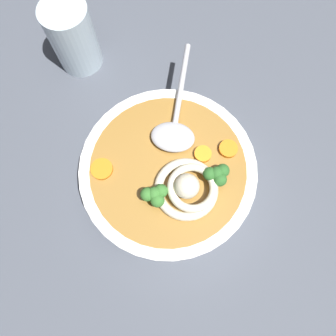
% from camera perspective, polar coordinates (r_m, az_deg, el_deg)
% --- Properties ---
extents(table_slab, '(1.22, 1.22, 0.03)m').
position_cam_1_polar(table_slab, '(0.50, -0.08, -0.29)').
color(table_slab, '#474C56').
rests_on(table_slab, ground).
extents(soup_bowl, '(0.24, 0.24, 0.06)m').
position_cam_1_polar(soup_bowl, '(0.45, -0.00, -1.05)').
color(soup_bowl, white).
rests_on(soup_bowl, table_slab).
extents(noodle_pile, '(0.09, 0.09, 0.04)m').
position_cam_1_polar(noodle_pile, '(0.41, 3.73, -3.57)').
color(noodle_pile, beige).
rests_on(noodle_pile, soup_bowl).
extents(soup_spoon, '(0.13, 0.16, 0.02)m').
position_cam_1_polar(soup_spoon, '(0.44, 1.16, 7.28)').
color(soup_spoon, '#B7B7BC').
rests_on(soup_spoon, soup_bowl).
extents(broccoli_floret_left, '(0.04, 0.03, 0.03)m').
position_cam_1_polar(broccoli_floret_left, '(0.40, -2.37, -4.87)').
color(broccoli_floret_left, '#7A9E60').
rests_on(broccoli_floret_left, soup_bowl).
extents(broccoli_floret_right, '(0.04, 0.03, 0.03)m').
position_cam_1_polar(broccoli_floret_right, '(0.41, 8.88, -1.14)').
color(broccoli_floret_right, '#7A9E60').
rests_on(broccoli_floret_right, soup_bowl).
extents(carrot_slice_center, '(0.03, 0.03, 0.01)m').
position_cam_1_polar(carrot_slice_center, '(0.44, 10.82, 3.43)').
color(carrot_slice_center, orange).
rests_on(carrot_slice_center, soup_bowl).
extents(carrot_slice_beside_noodles, '(0.03, 0.03, 0.01)m').
position_cam_1_polar(carrot_slice_beside_noodles, '(0.43, -11.87, -0.17)').
color(carrot_slice_beside_noodles, orange).
rests_on(carrot_slice_beside_noodles, soup_bowl).
extents(carrot_slice_far, '(0.02, 0.02, 0.01)m').
position_cam_1_polar(carrot_slice_far, '(0.43, 6.30, 2.51)').
color(carrot_slice_far, orange).
rests_on(carrot_slice_far, soup_bowl).
extents(drinking_glass, '(0.07, 0.07, 0.11)m').
position_cam_1_polar(drinking_glass, '(0.55, -16.78, 21.67)').
color(drinking_glass, silver).
rests_on(drinking_glass, table_slab).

